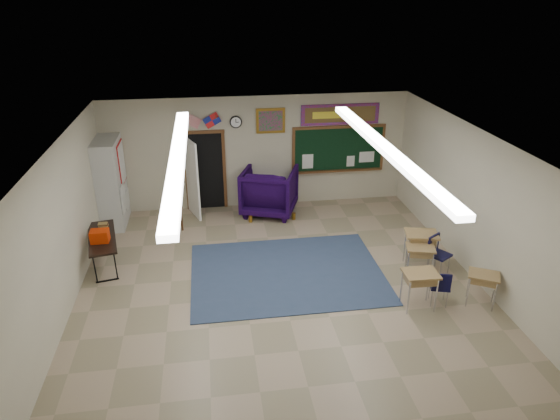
{
  "coord_description": "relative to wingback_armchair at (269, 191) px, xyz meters",
  "views": [
    {
      "loc": [
        -1.27,
        -8.13,
        5.57
      ],
      "look_at": [
        0.16,
        1.5,
        1.15
      ],
      "focal_mm": 32.0,
      "sensor_mm": 36.0,
      "label": 1
    }
  ],
  "objects": [
    {
      "name": "floor",
      "position": [
        -0.23,
        -3.93,
        -0.62
      ],
      "size": [
        9.0,
        9.0,
        0.0
      ],
      "primitive_type": "plane",
      "color": "gray",
      "rests_on": "ground"
    },
    {
      "name": "doorway",
      "position": [
        -1.74,
        0.42,
        0.44
      ],
      "size": [
        1.1,
        0.89,
        2.16
      ],
      "color": "black",
      "rests_on": "back_wall"
    },
    {
      "name": "student_desk_back_left",
      "position": [
        2.2,
        -4.69,
        -0.2
      ],
      "size": [
        0.64,
        0.49,
        0.76
      ],
      "rotation": [
        0.0,
        0.0,
        -0.02
      ],
      "color": "#9D8149",
      "rests_on": "floor"
    },
    {
      "name": "wall_flags",
      "position": [
        -1.63,
        0.51,
        1.86
      ],
      "size": [
        1.16,
        0.06,
        0.7
      ],
      "primitive_type": null,
      "color": "red",
      "rests_on": "back_wall"
    },
    {
      "name": "fluorescent_strips",
      "position": [
        -0.23,
        -3.93,
        2.32
      ],
      "size": [
        3.86,
        6.0,
        0.1
      ],
      "primitive_type": null,
      "color": "white",
      "rests_on": "ceiling"
    },
    {
      "name": "wall_clock",
      "position": [
        -0.78,
        0.54,
        1.73
      ],
      "size": [
        0.32,
        0.05,
        0.32
      ],
      "color": "black",
      "rests_on": "back_wall"
    },
    {
      "name": "student_desk_back_right",
      "position": [
        3.42,
        -4.77,
        -0.25
      ],
      "size": [
        0.69,
        0.63,
        0.67
      ],
      "rotation": [
        0.0,
        0.0,
        -0.51
      ],
      "color": "#9D8149",
      "rests_on": "floor"
    },
    {
      "name": "student_chair_desk_b",
      "position": [
        3.11,
        -3.58,
        -0.21
      ],
      "size": [
        0.57,
        0.57,
        0.83
      ],
      "primitive_type": null,
      "rotation": [
        0.0,
        0.0,
        0.58
      ],
      "color": "black",
      "rests_on": "floor"
    },
    {
      "name": "student_desk_front_left",
      "position": [
        2.65,
        -3.63,
        -0.24
      ],
      "size": [
        0.66,
        0.56,
        0.68
      ],
      "rotation": [
        0.0,
        0.0,
        -0.27
      ],
      "color": "#9D8149",
      "rests_on": "floor"
    },
    {
      "name": "framed_art_print",
      "position": [
        0.12,
        0.54,
        1.73
      ],
      "size": [
        0.75,
        0.05,
        0.65
      ],
      "color": "#91641C",
      "rests_on": "back_wall"
    },
    {
      "name": "ceiling",
      "position": [
        -0.23,
        -3.93,
        2.38
      ],
      "size": [
        8.0,
        9.0,
        0.04
      ],
      "primitive_type": "cube",
      "color": "silver",
      "rests_on": "back_wall"
    },
    {
      "name": "area_rug",
      "position": [
        -0.03,
        -3.13,
        -0.61
      ],
      "size": [
        4.0,
        3.0,
        0.02
      ],
      "primitive_type": "cube",
      "color": "#2D3A56",
      "rests_on": "floor"
    },
    {
      "name": "back_wall",
      "position": [
        -0.23,
        0.57,
        0.88
      ],
      "size": [
        8.0,
        0.04,
        3.0
      ],
      "primitive_type": "cube",
      "color": "#BFB89B",
      "rests_on": "floor"
    },
    {
      "name": "student_chair_reading",
      "position": [
        -0.52,
        0.13,
        -0.27
      ],
      "size": [
        0.39,
        0.39,
        0.7
      ],
      "primitive_type": null,
      "rotation": [
        0.0,
        0.0,
        3.25
      ],
      "color": "black",
      "rests_on": "floor"
    },
    {
      "name": "bulletin_board",
      "position": [
        1.97,
        0.54,
        1.83
      ],
      "size": [
        2.1,
        0.05,
        0.55
      ],
      "color": "red",
      "rests_on": "back_wall"
    },
    {
      "name": "right_wall",
      "position": [
        3.77,
        -3.93,
        0.88
      ],
      "size": [
        0.04,
        9.0,
        3.0
      ],
      "primitive_type": "cube",
      "color": "#BFB89B",
      "rests_on": "floor"
    },
    {
      "name": "front_wall",
      "position": [
        -0.23,
        -8.43,
        0.88
      ],
      "size": [
        8.0,
        0.04,
        3.0
      ],
      "primitive_type": "cube",
      "color": "#BFB89B",
      "rests_on": "floor"
    },
    {
      "name": "student_chair_desk_a",
      "position": [
        2.63,
        -4.63,
        -0.25
      ],
      "size": [
        0.46,
        0.46,
        0.74
      ],
      "primitive_type": null,
      "rotation": [
        0.0,
        0.0,
        2.86
      ],
      "color": "black",
      "rests_on": "floor"
    },
    {
      "name": "wingback_armchair",
      "position": [
        0.0,
        0.0,
        0.0
      ],
      "size": [
        1.72,
        1.74,
        1.24
      ],
      "primitive_type": "imported",
      "rotation": [
        0.0,
        0.0,
        2.79
      ],
      "color": "black",
      "rests_on": "floor"
    },
    {
      "name": "wooden_stool",
      "position": [
        -2.41,
        -0.79,
        -0.28
      ],
      "size": [
        0.37,
        0.37,
        0.65
      ],
      "color": "#532E19",
      "rests_on": "floor"
    },
    {
      "name": "folding_table",
      "position": [
        -3.88,
        -2.19,
        -0.25
      ],
      "size": [
        0.86,
        1.71,
        0.93
      ],
      "rotation": [
        0.0,
        0.0,
        0.2
      ],
      "color": "black",
      "rests_on": "floor"
    },
    {
      "name": "left_wall",
      "position": [
        -4.23,
        -3.93,
        0.88
      ],
      "size": [
        0.04,
        9.0,
        3.0
      ],
      "primitive_type": "cube",
      "color": "#BFB89B",
      "rests_on": "floor"
    },
    {
      "name": "chalkboard",
      "position": [
        1.97,
        0.53,
        0.84
      ],
      "size": [
        2.55,
        0.14,
        1.3
      ],
      "color": "brown",
      "rests_on": "back_wall"
    },
    {
      "name": "student_desk_front_right",
      "position": [
        2.82,
        -3.26,
        -0.17
      ],
      "size": [
        0.76,
        0.64,
        0.8
      ],
      "rotation": [
        0.0,
        0.0,
        -0.22
      ],
      "color": "#9D8149",
      "rests_on": "floor"
    },
    {
      "name": "storage_cabinet",
      "position": [
        -3.95,
        -0.08,
        0.48
      ],
      "size": [
        0.59,
        1.25,
        2.2
      ],
      "color": "#B0B1AC",
      "rests_on": "floor"
    }
  ]
}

